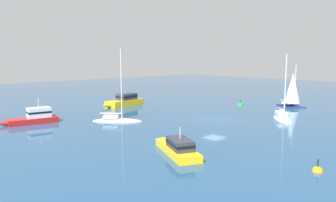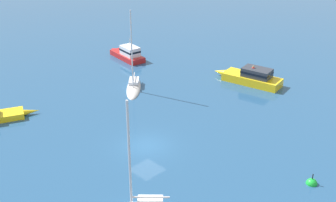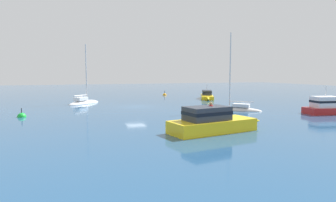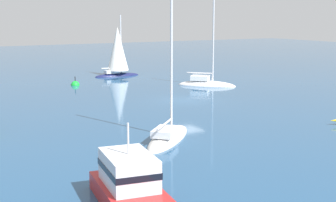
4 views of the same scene
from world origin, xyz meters
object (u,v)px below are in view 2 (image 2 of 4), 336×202
at_px(motor_cruiser, 252,77).
at_px(sloop_1, 134,87).
at_px(mooring_buoy, 311,184).
at_px(cabin_cruiser, 128,54).

relative_size(motor_cruiser, sloop_1, 0.89).
xyz_separation_m(sloop_1, mooring_buoy, (2.41, 23.42, -0.15)).
xyz_separation_m(cabin_cruiser, motor_cruiser, (-4.72, 16.83, 0.04)).
bearing_deg(motor_cruiser, cabin_cruiser, 5.47).
height_order(cabin_cruiser, sloop_1, sloop_1).
xyz_separation_m(cabin_cruiser, mooring_buoy, (8.46, 31.57, -0.75)).
bearing_deg(mooring_buoy, motor_cruiser, -131.80).
distance_m(cabin_cruiser, motor_cruiser, 17.48).
bearing_deg(cabin_cruiser, sloop_1, 151.75).
distance_m(cabin_cruiser, mooring_buoy, 32.69).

